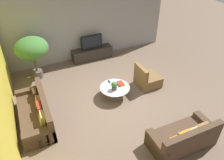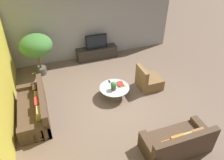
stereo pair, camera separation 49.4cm
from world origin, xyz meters
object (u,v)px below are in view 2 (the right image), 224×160
coffee_table (114,90)px  potted_palm_tall (36,46)px  media_console (97,53)px  armchair_wicker (148,81)px  potted_plant_tabletop (114,86)px  television (96,42)px  couch_by_wall (35,109)px  couch_near_entry (177,142)px

coffee_table → potted_palm_tall: size_ratio=0.62×
media_console → armchair_wicker: armchair_wicker is taller
potted_plant_tabletop → potted_palm_tall: bearing=132.5°
armchair_wicker → potted_palm_tall: size_ratio=0.52×
coffee_table → potted_palm_tall: bearing=134.5°
potted_palm_tall → potted_plant_tabletop: size_ratio=5.51×
potted_palm_tall → television: bearing=11.1°
couch_by_wall → couch_near_entry: (3.39, -2.52, 0.00)m
television → armchair_wicker: 2.95m
television → potted_palm_tall: (-2.41, -0.48, 0.41)m
couch_by_wall → television: bearing=135.5°
couch_by_wall → potted_palm_tall: 2.57m
couch_near_entry → potted_palm_tall: potted_palm_tall is taller
media_console → potted_palm_tall: (-2.41, -0.48, 0.95)m
couch_by_wall → armchair_wicker: armchair_wicker is taller
media_console → couch_near_entry: bearing=-83.7°
media_console → coffee_table: size_ratio=1.74×
coffee_table → media_console: bearing=86.3°
media_console → potted_plant_tabletop: size_ratio=5.91×
couch_by_wall → potted_plant_tabletop: 2.57m
potted_plant_tabletop → couch_near_entry: bearing=-71.6°
coffee_table → armchair_wicker: bearing=3.7°
coffee_table → couch_near_entry: (0.77, -2.61, 0.02)m
television → couch_near_entry: 5.42m
couch_by_wall → couch_near_entry: same height
television → couch_by_wall: 4.02m
coffee_table → potted_plant_tabletop: 0.30m
television → couch_near_entry: bearing=-83.7°
couch_near_entry → armchair_wicker: size_ratio=2.07×
coffee_table → potted_palm_tall: 3.33m
television → armchair_wicker: (1.15, -2.67, -0.52)m
armchair_wicker → potted_plant_tabletop: size_ratio=2.88×
couch_near_entry → armchair_wicker: 2.75m
television → armchair_wicker: size_ratio=1.06×
couch_by_wall → potted_palm_tall: (0.38, 2.37, 0.91)m
armchair_wicker → potted_plant_tabletop: 1.43m
potted_palm_tall → armchair_wicker: bearing=-31.6°
media_console → television: 0.54m
armchair_wicker → potted_palm_tall: (-3.56, 2.19, 0.93)m
coffee_table → armchair_wicker: size_ratio=1.18×
media_console → potted_plant_tabletop: potted_plant_tabletop is taller
television → coffee_table: television is taller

